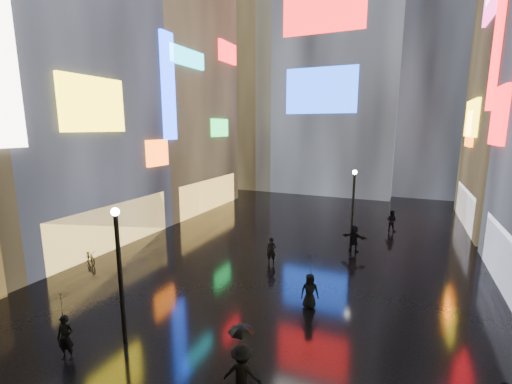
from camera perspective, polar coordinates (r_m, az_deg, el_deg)
The scene contains 18 objects.
ground at distance 24.42m, azimuth 7.63°, elevation -8.36°, with size 140.00×140.00×0.00m, color black.
building_left_mid at distance 27.81m, azimuth -31.43°, elevation 17.54°, with size 10.28×12.70×24.00m.
building_left_far at distance 36.06m, azimuth -15.03°, elevation 15.19°, with size 10.28×12.00×22.00m.
tower_main at distance 48.91m, azimuth 13.24°, elevation 25.94°, with size 16.00×14.20×42.00m.
tower_flank_right at distance 49.16m, azimuth 28.29°, elevation 20.11°, with size 12.00×12.00×34.00m, color black.
tower_flank_left at distance 48.91m, azimuth -0.97°, elevation 16.64°, with size 10.00×10.00×26.00m, color black.
lamp_near at distance 13.52m, azimuth -21.78°, elevation -11.78°, with size 0.30×0.30×5.20m.
lamp_far at distance 23.69m, azimuth 15.87°, elevation -1.88°, with size 0.30×0.30×5.20m.
pedestrian_0 at distance 14.40m, azimuth -29.15°, elevation -20.43°, with size 0.59×0.39×1.62m, color black.
pedestrian_2 at distance 11.27m, azimuth -2.32°, elevation -27.95°, with size 1.16×0.67×1.79m, color black.
pedestrian_4 at distance 15.94m, azimuth 8.94°, elevation -16.04°, with size 0.78×0.51×1.60m, color black.
pedestrian_5 at distance 23.17m, azimuth 16.00°, elevation -7.45°, with size 1.65×0.52×1.78m, color black.
pedestrian_6 at distance 20.48m, azimuth 2.58°, elevation -9.75°, with size 0.57×0.38×1.58m, color black.
pedestrian_7 at distance 28.71m, azimuth 21.63°, elevation -4.44°, with size 0.79×0.62×1.62m, color black.
umbrella_0 at distance 13.83m, azimuth -29.64°, elevation -15.97°, with size 0.95×0.97×0.87m, color black.
umbrella_1 at distance 10.55m, azimuth -2.38°, elevation -22.75°, with size 0.75×0.75×0.66m, color black.
umbrella_2 at distance 15.41m, azimuth 9.08°, elevation -11.81°, with size 1.03×1.05×0.94m, color black.
bicycle at distance 22.86m, azimuth -25.94°, elevation -9.63°, with size 0.55×1.59×0.84m, color black.
Camera 1 is at (6.24, -2.24, 7.94)m, focal length 24.00 mm.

